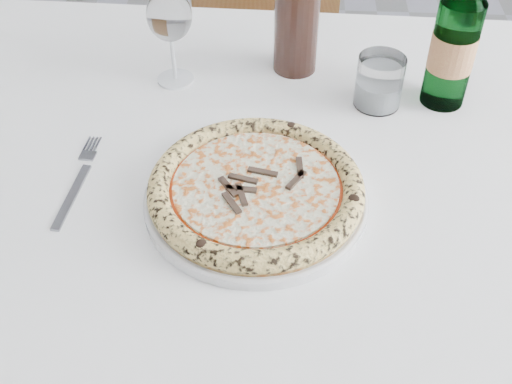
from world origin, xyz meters
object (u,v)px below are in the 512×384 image
Objects in this scene: chair_far at (262,22)px; tumbler at (379,85)px; dining_table at (260,198)px; pizza at (256,188)px; plate at (256,198)px; wine_glass at (169,18)px; beer_bottle at (455,42)px.

chair_far is 0.74m from tumbler.
pizza reaches higher than dining_table.
chair_far is 0.93m from plate.
chair_far reaches higher than dining_table.
pizza is (-0.00, -0.00, 0.02)m from plate.
chair_far reaches higher than plate.
chair_far is 3.15× the size of plate.
dining_table is at bearing -87.26° from chair_far.
beer_bottle is (0.43, -0.03, -0.01)m from wine_glass.
dining_table is 1.61× the size of chair_far.
beer_bottle is at bearing -4.34° from wine_glass.
wine_glass is (-0.11, -0.62, 0.34)m from chair_far.
plate is at bearing -62.12° from wine_glass.
chair_far reaches higher than pizza.
wine_glass is at bearing 117.88° from plate.
dining_table is 5.70× the size of beer_bottle.
plate is 3.60× the size of tumbler.
chair_far is at bearing 92.74° from dining_table.
dining_table is 9.49× the size of wine_glass.
plate is at bearing -87.57° from chair_far.
pizza reaches higher than plate.
wine_glass is 0.34m from tumbler.
dining_table is 0.31m from wine_glass.
tumbler is 0.13m from beer_bottle.
beer_bottle reaches higher than plate.
chair_far reaches higher than wine_glass.
tumbler is (0.21, -0.66, 0.26)m from chair_far.
tumbler is at bearing 53.28° from pizza.
tumbler is at bearing -8.16° from wine_glass.
tumbler reaches higher than dining_table.
pizza is at bearing -126.72° from tumbler.
beer_bottle is (0.28, 0.25, 0.10)m from plate.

